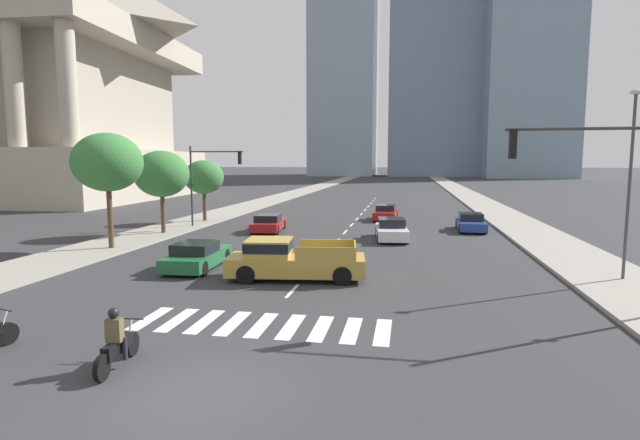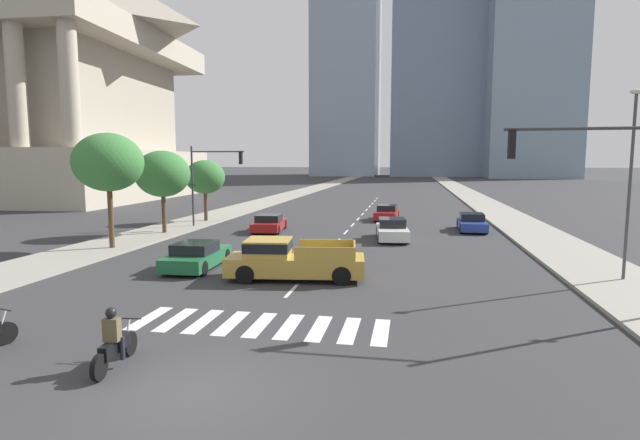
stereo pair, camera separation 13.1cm
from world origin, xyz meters
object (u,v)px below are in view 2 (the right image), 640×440
at_px(motorcycle_trailing, 114,344).
at_px(street_tree_second, 162,174).
at_px(sedan_blue_4, 472,223).
at_px(sedan_red_3, 387,213).
at_px(street_tree_third, 205,177).
at_px(street_tree_nearest, 108,163).
at_px(sedan_white_0, 392,230).
at_px(traffic_signal_far, 211,172).
at_px(street_lamp_east, 631,171).
at_px(pickup_truck, 289,260).
at_px(traffic_signal_near, 601,179).
at_px(sedan_green_2, 197,256).
at_px(sedan_red_1, 269,223).

bearing_deg(motorcycle_trailing, street_tree_second, 19.28).
bearing_deg(sedan_blue_4, sedan_red_3, -130.54).
bearing_deg(street_tree_third, street_tree_nearest, -90.00).
height_order(sedan_white_0, traffic_signal_far, traffic_signal_far).
xyz_separation_m(sedan_white_0, street_tree_second, (-15.01, -0.56, 3.42)).
xyz_separation_m(street_lamp_east, street_tree_nearest, (-24.61, 3.03, 0.31)).
bearing_deg(pickup_truck, street_tree_third, -64.35).
bearing_deg(sedan_red_3, traffic_signal_near, 19.95).
bearing_deg(sedan_blue_4, street_tree_third, -92.60).
xyz_separation_m(traffic_signal_near, street_lamp_east, (2.85, 5.20, 0.16)).
height_order(traffic_signal_far, street_tree_third, traffic_signal_far).
bearing_deg(motorcycle_trailing, traffic_signal_near, -69.49).
height_order(sedan_green_2, street_tree_second, street_tree_second).
distance_m(street_lamp_east, street_tree_third, 29.28).
bearing_deg(traffic_signal_near, street_tree_second, -33.10).
bearing_deg(traffic_signal_near, street_tree_third, -44.06).
distance_m(street_lamp_east, street_tree_nearest, 24.79).
relative_size(pickup_truck, traffic_signal_far, 1.01).
distance_m(pickup_truck, sedan_white_0, 11.97).
bearing_deg(street_lamp_east, motorcycle_trailing, -143.69).
relative_size(sedan_red_3, traffic_signal_far, 0.75).
distance_m(traffic_signal_far, street_tree_third, 3.75).
bearing_deg(pickup_truck, motorcycle_trailing, 71.87).
relative_size(sedan_white_0, street_tree_second, 0.85).
relative_size(street_tree_nearest, street_tree_second, 1.15).
relative_size(pickup_truck, sedan_white_0, 1.27).
relative_size(traffic_signal_far, street_tree_second, 1.07).
distance_m(sedan_white_0, sedan_red_3, 10.53).
bearing_deg(sedan_red_1, street_lamp_east, -128.36).
distance_m(sedan_green_2, street_tree_second, 12.02).
height_order(sedan_blue_4, street_lamp_east, street_lamp_east).
height_order(traffic_signal_far, street_tree_second, traffic_signal_far).
bearing_deg(traffic_signal_near, street_lamp_east, -118.74).
relative_size(pickup_truck, street_tree_second, 1.08).
distance_m(pickup_truck, street_lamp_east, 14.02).
relative_size(street_lamp_east, street_tree_nearest, 1.20).
bearing_deg(motorcycle_trailing, sedan_blue_4, -28.63).
xyz_separation_m(traffic_signal_far, street_tree_nearest, (-1.87, -9.60, 0.69)).
bearing_deg(street_lamp_east, street_tree_nearest, 172.98).
distance_m(sedan_green_2, street_lamp_east, 18.49).
bearing_deg(street_tree_second, street_tree_nearest, -90.00).
bearing_deg(sedan_red_1, sedan_red_3, -48.60).
height_order(street_tree_nearest, street_tree_third, street_tree_nearest).
height_order(pickup_truck, street_tree_third, street_tree_third).
height_order(pickup_truck, street_tree_second, street_tree_second).
distance_m(motorcycle_trailing, sedan_green_2, 11.10).
bearing_deg(street_tree_second, sedan_blue_4, 15.30).
xyz_separation_m(sedan_blue_4, street_lamp_east, (4.23, -14.55, 3.92)).
bearing_deg(street_tree_second, traffic_signal_near, -33.10).
bearing_deg(street_lamp_east, sedan_white_0, 135.16).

